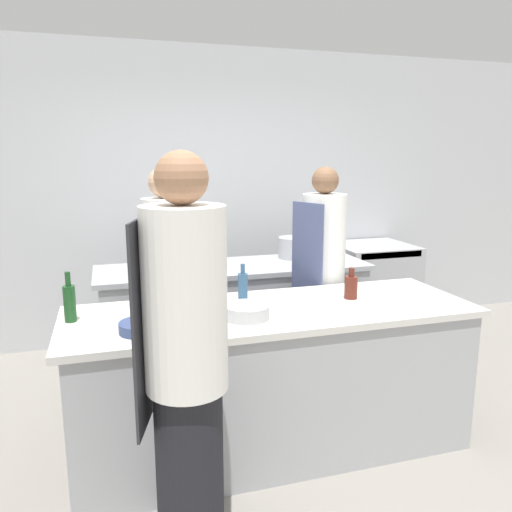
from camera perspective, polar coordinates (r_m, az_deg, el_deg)
ground_plane at (r=3.37m, az=1.83°, el=-20.74°), size 16.00×16.00×0.00m
wall_back at (r=4.93m, az=-6.01°, el=6.82°), size 8.00×0.06×2.80m
prep_counter at (r=3.15m, az=1.89°, el=-13.79°), size 2.43×0.82×0.90m
pass_counter at (r=4.24m, az=-2.46°, el=-7.00°), size 2.24×0.69×0.90m
oven_range at (r=5.28m, az=13.01°, el=-3.56°), size 0.76×0.72×0.90m
chef_at_prep_near at (r=2.16m, az=-7.99°, el=-12.65°), size 0.40×0.38×1.82m
chef_at_stove at (r=3.50m, az=-9.94°, el=-3.96°), size 0.35×0.34×1.72m
chef_at_pass_far at (r=3.75m, az=7.57°, el=-2.96°), size 0.38×0.37×1.71m
bottle_olive_oil at (r=3.16m, az=-1.52°, el=-3.32°), size 0.06×0.06×0.23m
bottle_vinegar at (r=3.22m, az=10.80°, el=-3.43°), size 0.08×0.08×0.20m
bottle_wine at (r=2.91m, az=-20.53°, el=-4.94°), size 0.06×0.06×0.28m
bowl_mixing_large at (r=2.80m, az=-1.05°, el=-6.38°), size 0.26×0.26×0.08m
bowl_prep_small at (r=2.66m, az=-12.91°, el=-7.89°), size 0.24×0.24×0.05m
cup at (r=2.91m, az=-7.47°, el=-5.64°), size 0.07×0.07×0.09m
stockpot at (r=4.42m, az=4.41°, el=0.97°), size 0.29×0.29×0.18m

